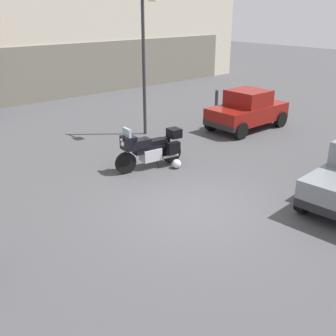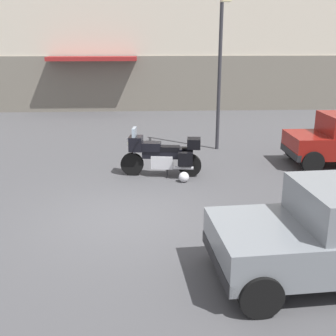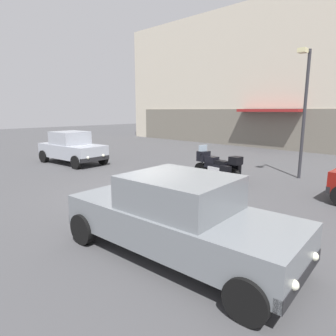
% 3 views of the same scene
% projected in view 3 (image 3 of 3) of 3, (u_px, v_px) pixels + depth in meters
% --- Properties ---
extents(ground_plane, '(80.00, 80.00, 0.00)m').
position_uv_depth(ground_plane, '(145.00, 192.00, 9.92)').
color(ground_plane, '#424244').
extents(building_facade_rear, '(33.87, 3.40, 10.30)m').
position_uv_depth(building_facade_rear, '(313.00, 73.00, 19.45)').
color(building_facade_rear, beige).
rests_on(building_facade_rear, ground).
extents(motorcycle, '(2.26, 0.87, 1.36)m').
position_uv_depth(motorcycle, '(217.00, 166.00, 11.20)').
color(motorcycle, black).
rests_on(motorcycle, ground).
extents(helmet, '(0.28, 0.28, 0.28)m').
position_uv_depth(helmet, '(220.00, 183.00, 10.52)').
color(helmet, silver).
rests_on(helmet, ground).
extents(car_hatchback_near, '(3.98, 2.11, 1.64)m').
position_uv_depth(car_hatchback_near, '(72.00, 148.00, 15.16)').
color(car_hatchback_near, '#9EA3AD').
rests_on(car_hatchback_near, ground).
extents(car_sedan_far, '(4.67, 2.21, 1.56)m').
position_uv_depth(car_sedan_far, '(178.00, 216.00, 5.46)').
color(car_sedan_far, slate).
rests_on(car_sedan_far, ground).
extents(streetlamp_curbside, '(0.28, 0.94, 4.97)m').
position_uv_depth(streetlamp_curbside, '(304.00, 102.00, 11.30)').
color(streetlamp_curbside, '#2D2D33').
rests_on(streetlamp_curbside, ground).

